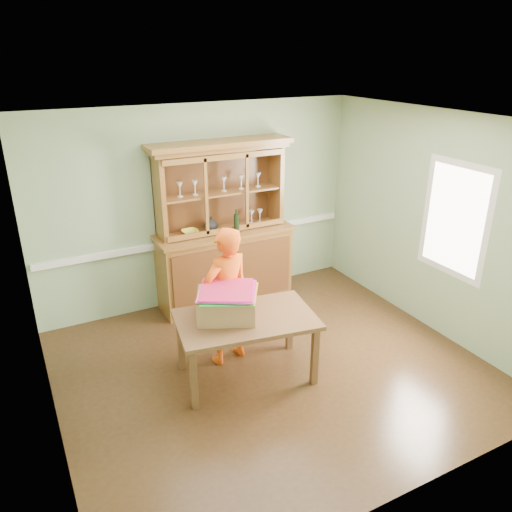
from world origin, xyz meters
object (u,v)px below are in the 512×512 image
china_hutch (224,249)px  dining_table (246,325)px  cardboard_box (226,305)px  person (227,296)px

china_hutch → dining_table: china_hutch is taller
china_hutch → cardboard_box: bearing=-113.3°
china_hutch → cardboard_box: china_hutch is taller
china_hutch → cardboard_box: (-0.70, -1.63, 0.07)m
china_hutch → person: 1.46m
china_hutch → dining_table: 1.82m
dining_table → person: bearing=105.5°
china_hutch → person: (-0.57, -1.35, 0.01)m
china_hutch → cardboard_box: size_ratio=3.82×
dining_table → cardboard_box: cardboard_box is taller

